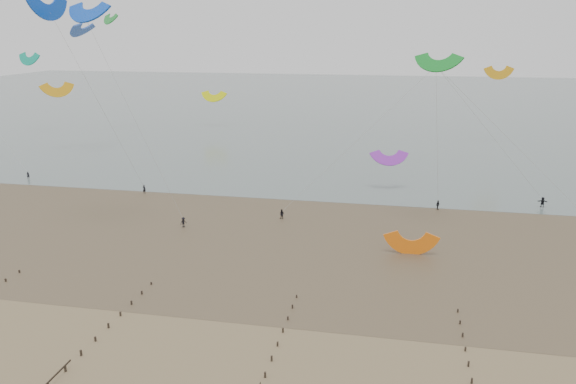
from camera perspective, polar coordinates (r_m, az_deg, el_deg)
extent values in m
plane|color=brown|center=(56.73, -5.50, -15.68)|extent=(500.00, 500.00, 0.00)
plane|color=#475654|center=(248.28, 7.81, 9.09)|extent=(500.00, 500.00, 0.00)
plane|color=#473A28|center=(87.56, 0.99, -3.78)|extent=(500.00, 500.00, 0.00)
ellipsoid|color=slate|center=(81.06, -13.38, -5.92)|extent=(23.60, 14.36, 0.01)
ellipsoid|color=slate|center=(89.23, 8.96, -3.60)|extent=(33.64, 18.32, 0.01)
ellipsoid|color=slate|center=(106.08, -20.29, -1.23)|extent=(26.95, 14.22, 0.01)
cube|color=black|center=(78.12, -26.76, -8.00)|extent=(0.16, 0.16, 0.48)
cube|color=black|center=(80.01, -25.62, -7.31)|extent=(0.16, 0.16, 0.45)
cube|color=black|center=(57.02, -21.68, -16.37)|extent=(0.16, 0.16, 0.65)
cube|color=black|center=(58.88, -20.28, -15.12)|extent=(0.16, 0.16, 0.62)
cube|color=black|center=(60.81, -18.98, -13.95)|extent=(0.16, 0.16, 0.59)
cube|color=black|center=(62.78, -17.78, -12.84)|extent=(0.16, 0.16, 0.57)
cube|color=black|center=(64.80, -16.66, -11.80)|extent=(0.16, 0.16, 0.54)
cube|color=black|center=(66.87, -15.61, -10.81)|extent=(0.16, 0.16, 0.51)
cube|color=black|center=(68.97, -14.64, -9.89)|extent=(0.16, 0.16, 0.48)
cube|color=black|center=(71.11, -13.72, -9.01)|extent=(0.16, 0.16, 0.45)
cube|color=black|center=(52.63, -2.34, -18.07)|extent=(0.16, 0.16, 0.62)
cube|color=black|center=(54.77, -1.67, -16.57)|extent=(0.16, 0.16, 0.59)
cube|color=black|center=(56.95, -1.07, -15.18)|extent=(0.16, 0.16, 0.57)
cube|color=black|center=(59.18, -0.52, -13.90)|extent=(0.16, 0.16, 0.54)
cube|color=black|center=(61.43, -0.01, -12.71)|extent=(0.16, 0.16, 0.51)
cube|color=black|center=(63.71, 0.45, -11.60)|extent=(0.16, 0.16, 0.48)
cube|color=black|center=(66.02, 0.88, -10.56)|extent=(0.16, 0.16, 0.45)
cube|color=black|center=(54.31, 18.17, -17.78)|extent=(0.16, 0.16, 0.59)
cube|color=black|center=(56.52, 17.86, -16.32)|extent=(0.16, 0.16, 0.57)
cube|color=black|center=(58.75, 17.58, -14.97)|extent=(0.16, 0.16, 0.54)
cube|color=black|center=(61.02, 17.32, -13.72)|extent=(0.16, 0.16, 0.51)
cube|color=black|center=(63.32, 17.08, -12.56)|extent=(0.16, 0.16, 0.48)
cube|color=black|center=(65.64, 16.87, -11.48)|extent=(0.16, 0.16, 0.45)
imported|color=black|center=(109.66, -14.40, 0.28)|extent=(0.65, 0.46, 1.68)
imported|color=black|center=(89.58, -10.57, -3.04)|extent=(1.15, 1.23, 1.66)
imported|color=black|center=(100.07, 14.97, -1.28)|extent=(0.89, 1.03, 1.66)
imported|color=black|center=(128.71, -24.90, 1.56)|extent=(0.65, 0.53, 1.54)
imported|color=black|center=(91.86, -0.62, -2.28)|extent=(0.93, 0.80, 1.64)
imported|color=black|center=(107.62, 24.44, -0.94)|extent=(1.76, 0.77, 1.83)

